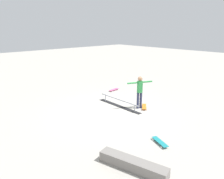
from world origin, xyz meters
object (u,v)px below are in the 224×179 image
object	(u,v)px
grind_rail	(119,103)
skater_main	(140,90)
skate_ledge	(133,164)
loose_skateboard_teal	(160,142)
skateboard_main	(144,107)
loose_skateboard_pink	(114,89)

from	to	relation	value
grind_rail	skater_main	world-z (taller)	skater_main
grind_rail	skate_ledge	bearing A→B (deg)	140.69
grind_rail	loose_skateboard_teal	distance (m)	4.04
skate_ledge	skateboard_main	size ratio (longest dim) A/B	2.82
loose_skateboard_pink	skate_ledge	bearing A→B (deg)	-135.00
skater_main	loose_skateboard_pink	world-z (taller)	skater_main
skater_main	grind_rail	bearing A→B (deg)	-35.39
grind_rail	skater_main	bearing A→B (deg)	-148.04
skater_main	loose_skateboard_teal	distance (m)	3.64
skater_main	skateboard_main	bearing A→B (deg)	166.33
grind_rail	skate_ledge	world-z (taller)	grind_rail
loose_skateboard_teal	loose_skateboard_pink	distance (m)	6.88
skateboard_main	loose_skateboard_teal	xyz separation A→B (m)	(-2.63, 2.37, 0.00)
skateboard_main	loose_skateboard_pink	bearing A→B (deg)	-147.22
loose_skateboard_teal	grind_rail	bearing A→B (deg)	177.99
skate_ledge	skateboard_main	distance (m)	5.09
skateboard_main	loose_skateboard_teal	distance (m)	3.54
grind_rail	skateboard_main	xyz separation A→B (m)	(-1.06, -0.75, -0.09)
loose_skateboard_teal	loose_skateboard_pink	size ratio (longest dim) A/B	1.00
grind_rail	loose_skateboard_teal	size ratio (longest dim) A/B	3.56
loose_skateboard_pink	loose_skateboard_teal	bearing A→B (deg)	-125.15
skateboard_main	loose_skateboard_teal	bearing A→B (deg)	8.15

